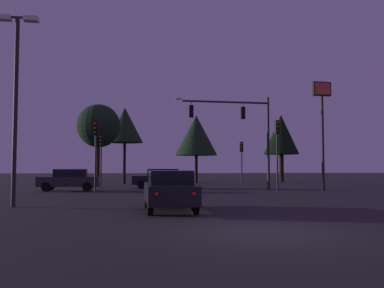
{
  "coord_description": "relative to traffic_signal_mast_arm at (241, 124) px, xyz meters",
  "views": [
    {
      "loc": [
        -3.14,
        -9.96,
        1.64
      ],
      "look_at": [
        0.61,
        18.86,
        3.32
      ],
      "focal_mm": 37.98,
      "sensor_mm": 36.0,
      "label": 1
    }
  ],
  "objects": [
    {
      "name": "tree_right_cluster",
      "position": [
        -1.46,
        13.83,
        0.22
      ],
      "size": [
        4.56,
        4.56,
        7.28
      ],
      "color": "black",
      "rests_on": "ground"
    },
    {
      "name": "tree_behind_sign",
      "position": [
        -10.99,
        5.77,
        0.28
      ],
      "size": [
        3.68,
        3.68,
        7.01
      ],
      "color": "black",
      "rests_on": "ground"
    },
    {
      "name": "traffic_signal_mast_arm",
      "position": [
        0.0,
        0.0,
        0.0
      ],
      "size": [
        7.21,
        0.6,
        6.93
      ],
      "color": "#232326",
      "rests_on": "ground"
    },
    {
      "name": "traffic_light_median",
      "position": [
        1.65,
        6.46,
        -2.06
      ],
      "size": [
        0.33,
        0.37,
        3.95
      ],
      "color": "#232326",
      "rests_on": "ground"
    },
    {
      "name": "parking_lot_lamp_post",
      "position": [
        -12.68,
        -11.69,
        0.22
      ],
      "size": [
        1.7,
        0.36,
        8.04
      ],
      "color": "#232326",
      "rests_on": "ground"
    },
    {
      "name": "store_sign_illuminated",
      "position": [
        5.31,
        -2.19,
        0.72
      ],
      "size": [
        1.42,
        0.43,
        7.72
      ],
      "color": "#232326",
      "rests_on": "ground"
    },
    {
      "name": "traffic_light_far_side",
      "position": [
        1.6,
        -3.25,
        -1.5
      ],
      "size": [
        0.36,
        0.38,
        4.79
      ],
      "color": "#232326",
      "rests_on": "ground"
    },
    {
      "name": "car_crossing_right",
      "position": [
        -12.38,
        -0.16,
        -4.08
      ],
      "size": [
        4.18,
        1.92,
        1.52
      ],
      "color": "#232328",
      "rests_on": "ground"
    },
    {
      "name": "car_nearside_lane",
      "position": [
        -6.39,
        -13.9,
        -4.08
      ],
      "size": [
        1.84,
        4.39,
        1.52
      ],
      "color": "black",
      "rests_on": "ground"
    },
    {
      "name": "car_crossing_left",
      "position": [
        -5.79,
        2.4,
        -4.08
      ],
      "size": [
        4.55,
        2.04,
        1.52
      ],
      "color": "black",
      "rests_on": "ground"
    },
    {
      "name": "ground_plane",
      "position": [
        -4.39,
        5.13,
        -4.87
      ],
      "size": [
        168.0,
        168.0,
        0.0
      ],
      "primitive_type": "plane",
      "color": "#262326",
      "rests_on": "ground"
    },
    {
      "name": "tree_left_far",
      "position": [
        -9.02,
        12.05,
        1.03
      ],
      "size": [
        3.69,
        3.69,
        7.72
      ],
      "color": "black",
      "rests_on": "ground"
    },
    {
      "name": "tree_center_horizon",
      "position": [
        8.35,
        14.66,
        0.45
      ],
      "size": [
        3.95,
        3.95,
        7.61
      ],
      "color": "black",
      "rests_on": "ground"
    },
    {
      "name": "traffic_light_corner_left",
      "position": [
        -10.29,
        -2.97,
        -1.63
      ],
      "size": [
        0.34,
        0.38,
        4.59
      ],
      "color": "#232326",
      "rests_on": "ground"
    },
    {
      "name": "traffic_light_corner_right",
      "position": [
        -10.47,
        2.64,
        -1.92
      ],
      "size": [
        0.3,
        0.35,
        4.15
      ],
      "color": "#232326",
      "rests_on": "ground"
    }
  ]
}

